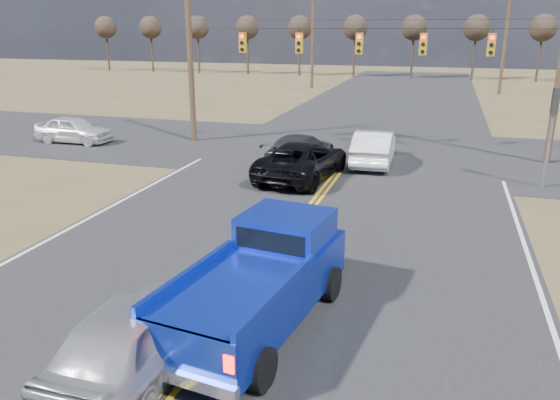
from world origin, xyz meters
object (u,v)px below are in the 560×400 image
(black_suv, at_px, (303,160))
(silver_suv, at_px, (139,333))
(white_car_queue, at_px, (374,147))
(pickup_truck, at_px, (261,280))
(cross_car_west, at_px, (74,130))
(dgrey_car_queue, at_px, (300,150))

(black_suv, bearing_deg, silver_suv, 98.92)
(silver_suv, height_order, white_car_queue, white_car_queue)
(pickup_truck, height_order, black_suv, pickup_truck)
(white_car_queue, bearing_deg, pickup_truck, 86.54)
(cross_car_west, bearing_deg, black_suv, -104.38)
(black_suv, xyz_separation_m, white_car_queue, (2.53, 3.34, 0.02))
(white_car_queue, bearing_deg, dgrey_car_queue, 19.81)
(dgrey_car_queue, relative_size, cross_car_west, 1.18)
(silver_suv, bearing_deg, black_suv, -87.88)
(pickup_truck, bearing_deg, silver_suv, -118.53)
(dgrey_car_queue, bearing_deg, pickup_truck, 107.37)
(silver_suv, height_order, dgrey_car_queue, silver_suv)
(black_suv, distance_m, dgrey_car_queue, 2.18)
(pickup_truck, distance_m, silver_suv, 2.76)
(pickup_truck, bearing_deg, cross_car_west, 144.15)
(silver_suv, height_order, cross_car_west, silver_suv)
(dgrey_car_queue, xyz_separation_m, cross_car_west, (-13.12, 1.43, -0.00))
(white_car_queue, height_order, cross_car_west, white_car_queue)
(white_car_queue, relative_size, cross_car_west, 1.13)
(white_car_queue, relative_size, dgrey_car_queue, 0.96)
(black_suv, xyz_separation_m, dgrey_car_queue, (-0.67, 2.07, -0.05))
(silver_suv, distance_m, dgrey_car_queue, 15.95)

